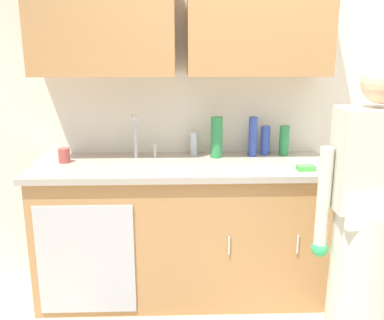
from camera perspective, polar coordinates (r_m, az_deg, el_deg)
The scene contains 12 objects.
kitchen_wall_with_uppers at distance 3.12m, azimuth 6.29°, elevation 10.64°, with size 4.80×0.44×2.70m.
counter_cabinet at distance 3.06m, azimuth -1.31°, elevation -9.30°, with size 1.90×0.62×0.90m.
countertop at distance 2.90m, azimuth -1.30°, elevation -0.78°, with size 1.96×0.66×0.04m, color #A8A093.
sink at distance 2.91m, azimuth -6.74°, elevation -0.68°, with size 0.50×0.36×0.35m.
person_at_sink at distance 2.52m, azimuth 21.46°, elevation -9.87°, with size 0.55×0.34×1.62m.
bottle_water_tall at distance 3.01m, azimuth 3.19°, elevation 2.94°, with size 0.08×0.08×0.28m, color #2D8C4C.
bottle_water_short at distance 3.09m, azimuth 0.25°, elevation 2.16°, with size 0.06×0.06×0.16m, color silver.
bottle_cleaner_spray at distance 3.08m, azimuth 7.87°, elevation 3.01°, with size 0.06×0.06×0.27m, color #334CB2.
bottle_soap at distance 3.15m, azimuth 11.83°, elevation 2.50°, with size 0.07×0.07×0.21m, color #2D8C4C.
bottle_dish_liquid at distance 3.14m, azimuth 9.45°, elevation 2.52°, with size 0.06×0.06×0.20m, color #334CB2.
cup_by_sink at distance 3.01m, azimuth -16.21°, elevation 0.58°, with size 0.08×0.08×0.10m, color #B24C47.
sponge at distance 2.82m, azimuth 14.53°, elevation -0.99°, with size 0.11×0.07×0.03m, color #4CBF4C.
Camera 1 is at (-0.58, -2.09, 1.70)m, focal length 41.22 mm.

